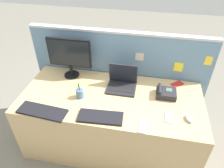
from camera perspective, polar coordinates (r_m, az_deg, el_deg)
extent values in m
plane|color=slate|center=(2.63, -0.22, -15.14)|extent=(10.00, 10.00, 0.00)
cube|color=tan|center=(2.36, -0.24, -9.89)|extent=(1.83, 0.84, 0.70)
cube|color=#6084A3|center=(2.55, 1.78, 1.29)|extent=(2.02, 0.06, 1.19)
cube|color=#B7BAC1|center=(2.25, 2.08, 13.94)|extent=(2.02, 0.07, 0.02)
cube|color=yellow|center=(2.37, 17.58, 4.40)|extent=(0.09, 0.01, 0.11)
cube|color=pink|center=(2.51, -9.39, 6.35)|extent=(0.11, 0.01, 0.08)
cube|color=beige|center=(2.31, 7.48, 7.33)|extent=(0.09, 0.01, 0.09)
cube|color=yellow|center=(2.37, 24.76, 5.74)|extent=(0.07, 0.01, 0.10)
cylinder|color=black|center=(2.46, -10.84, 2.47)|extent=(0.17, 0.17, 0.02)
cylinder|color=black|center=(2.42, -11.02, 3.85)|extent=(0.04, 0.04, 0.13)
cube|color=black|center=(2.33, -11.52, 8.33)|extent=(0.48, 0.03, 0.33)
cube|color=black|center=(2.32, -11.66, 8.15)|extent=(0.45, 0.01, 0.30)
cube|color=#232328|center=(2.21, 2.55, -1.16)|extent=(0.30, 0.24, 0.02)
cube|color=black|center=(2.21, 2.60, -0.77)|extent=(0.26, 0.17, 0.00)
cube|color=#232328|center=(2.22, 3.04, 2.94)|extent=(0.30, 0.05, 0.23)
cube|color=black|center=(2.21, 3.00, 2.78)|extent=(0.28, 0.04, 0.21)
cube|color=#232328|center=(2.18, 14.46, -2.50)|extent=(0.20, 0.17, 0.06)
cube|color=#4C6B5B|center=(2.18, 15.23, -1.55)|extent=(0.06, 0.06, 0.01)
cylinder|color=#232328|center=(2.14, 12.84, -1.26)|extent=(0.04, 0.15, 0.04)
cube|color=black|center=(2.05, -18.42, -7.03)|extent=(0.47, 0.20, 0.02)
cube|color=black|center=(1.90, -3.16, -8.93)|extent=(0.41, 0.19, 0.02)
ellipsoid|color=#B2B5BC|center=(2.00, 20.16, -8.80)|extent=(0.09, 0.11, 0.03)
cylinder|color=#4C7093|center=(2.11, -8.72, -2.54)|extent=(0.08, 0.08, 0.09)
cylinder|color=#238438|center=(2.08, -9.24, -1.23)|extent=(0.02, 0.02, 0.14)
cylinder|color=black|center=(2.07, -8.76, -1.49)|extent=(0.02, 0.01, 0.13)
cube|color=#B7BAC1|center=(1.97, 15.02, -8.74)|extent=(0.06, 0.14, 0.01)
cube|color=silver|center=(1.85, 8.29, -11.39)|extent=(0.07, 0.15, 0.01)
cube|color=#B22323|center=(2.39, 17.27, 0.00)|extent=(0.15, 0.14, 0.01)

